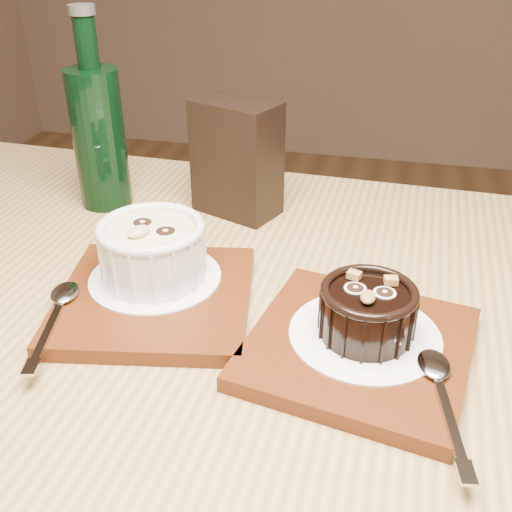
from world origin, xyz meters
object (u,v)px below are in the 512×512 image
at_px(table, 231,417).
at_px(ramekin_white, 152,248).
at_px(tray_right, 358,348).
at_px(tray_left, 155,298).
at_px(ramekin_dark, 367,309).
at_px(green_bottle, 99,133).
at_px(condiment_stand, 237,159).

bearing_deg(table, ramekin_white, 145.62).
xyz_separation_m(table, tray_right, (0.11, 0.01, 0.10)).
distance_m(tray_left, ramekin_dark, 0.20).
xyz_separation_m(table, green_bottle, (-0.23, 0.24, 0.18)).
xyz_separation_m(ramekin_white, tray_right, (0.21, -0.05, -0.04)).
bearing_deg(green_bottle, ramekin_dark, -33.01).
bearing_deg(ramekin_white, table, -11.44).
xyz_separation_m(tray_right, condiment_stand, (-0.17, 0.25, 0.06)).
bearing_deg(green_bottle, condiment_stand, 5.07).
relative_size(table, ramekin_white, 11.87).
height_order(tray_right, green_bottle, green_bottle).
xyz_separation_m(tray_left, tray_right, (0.20, -0.03, 0.00)).
relative_size(tray_left, ramekin_dark, 2.21).
distance_m(tray_left, tray_right, 0.20).
height_order(condiment_stand, green_bottle, green_bottle).
bearing_deg(green_bottle, table, -46.50).
bearing_deg(condiment_stand, green_bottle, -174.93).
bearing_deg(tray_right, ramekin_white, 165.43).
height_order(table, condiment_stand, condiment_stand).
xyz_separation_m(table, condiment_stand, (-0.06, 0.26, 0.16)).
distance_m(tray_right, green_bottle, 0.43).
bearing_deg(tray_left, table, -25.44).
relative_size(table, tray_left, 6.83).
bearing_deg(ramekin_white, green_bottle, 150.49).
xyz_separation_m(ramekin_white, green_bottle, (-0.14, 0.18, 0.04)).
bearing_deg(ramekin_dark, green_bottle, 149.67).
height_order(table, ramekin_dark, ramekin_dark).
height_order(tray_right, condiment_stand, condiment_stand).
distance_m(tray_left, ramekin_white, 0.05).
bearing_deg(table, tray_right, 5.26).
bearing_deg(tray_left, ramekin_white, 110.11).
height_order(ramekin_white, ramekin_dark, ramekin_white).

